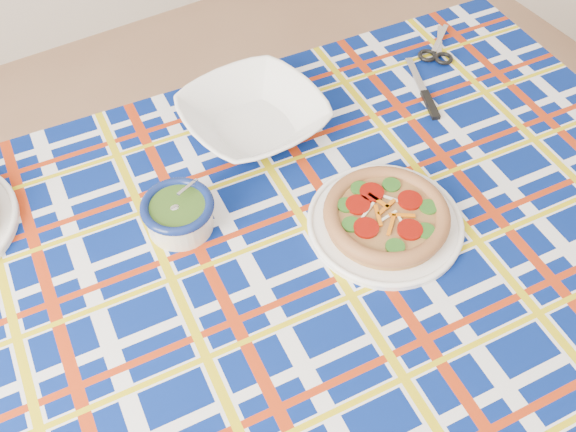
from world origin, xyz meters
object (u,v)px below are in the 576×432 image
dining_table (285,280)px  pesto_bowl (178,212)px  serving_bowl (253,117)px  main_focaccia_plate (386,216)px

dining_table → pesto_bowl: (-0.14, 0.17, 0.12)m
pesto_bowl → serving_bowl: 0.30m
main_focaccia_plate → serving_bowl: (-0.09, 0.37, 0.01)m
dining_table → serving_bowl: (0.12, 0.33, 0.12)m
pesto_bowl → serving_bowl: bearing=32.8°
main_focaccia_plate → serving_bowl: size_ratio=1.04×
pesto_bowl → serving_bowl: (0.25, 0.16, -0.00)m
dining_table → pesto_bowl: pesto_bowl is taller
main_focaccia_plate → pesto_bowl: pesto_bowl is taller
pesto_bowl → dining_table: bearing=-50.8°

